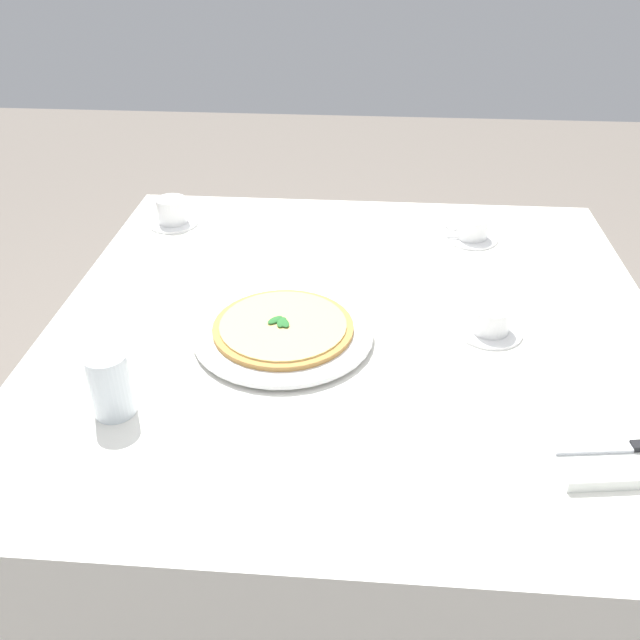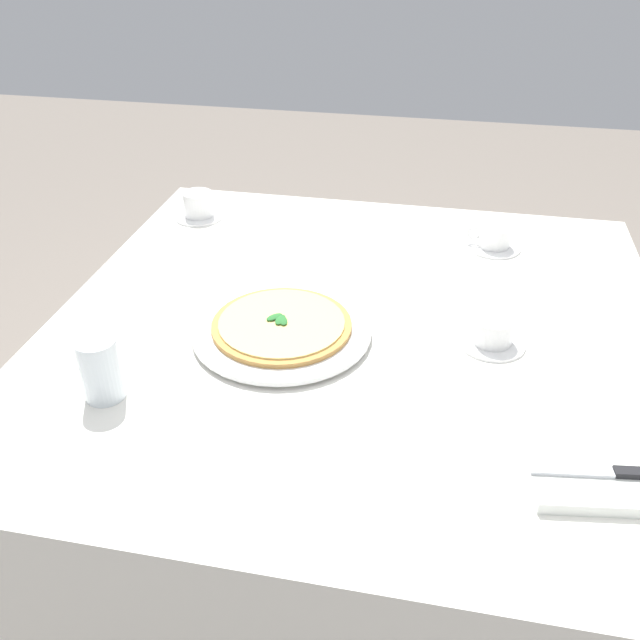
{
  "view_description": "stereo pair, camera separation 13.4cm",
  "coord_description": "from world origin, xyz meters",
  "px_view_note": "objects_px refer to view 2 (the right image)",
  "views": [
    {
      "loc": [
        -0.02,
        1.16,
        1.48
      ],
      "look_at": [
        0.07,
        0.04,
        0.75
      ],
      "focal_mm": 38.25,
      "sensor_mm": 36.0,
      "label": 1
    },
    {
      "loc": [
        -0.15,
        1.15,
        1.48
      ],
      "look_at": [
        0.07,
        0.04,
        0.75
      ],
      "focal_mm": 38.25,
      "sensor_mm": 36.0,
      "label": 2
    }
  ],
  "objects_px": {
    "coffee_cup_far_right": "(493,332)",
    "dinner_knife": "(605,472)",
    "pizza": "(282,324)",
    "coffee_cup_right_edge": "(494,238)",
    "pizza_plate": "(282,330)",
    "napkin_folded": "(604,479)",
    "coffee_cup_near_right": "(198,206)",
    "water_glass_far_left": "(101,372)"
  },
  "relations": [
    {
      "from": "coffee_cup_near_right",
      "to": "coffee_cup_right_edge",
      "type": "distance_m",
      "value": 0.76
    },
    {
      "from": "coffee_cup_far_right",
      "to": "coffee_cup_right_edge",
      "type": "relative_size",
      "value": 0.99
    },
    {
      "from": "water_glass_far_left",
      "to": "coffee_cup_right_edge",
      "type": "bearing_deg",
      "value": -133.07
    },
    {
      "from": "coffee_cup_right_edge",
      "to": "napkin_folded",
      "type": "xyz_separation_m",
      "value": [
        -0.15,
        0.76,
        -0.02
      ]
    },
    {
      "from": "pizza_plate",
      "to": "coffee_cup_far_right",
      "type": "distance_m",
      "value": 0.41
    },
    {
      "from": "coffee_cup_near_right",
      "to": "napkin_folded",
      "type": "height_order",
      "value": "coffee_cup_near_right"
    },
    {
      "from": "coffee_cup_far_right",
      "to": "coffee_cup_right_edge",
      "type": "bearing_deg",
      "value": -91.26
    },
    {
      "from": "coffee_cup_right_edge",
      "to": "napkin_folded",
      "type": "distance_m",
      "value": 0.77
    },
    {
      "from": "pizza",
      "to": "coffee_cup_right_edge",
      "type": "height_order",
      "value": "coffee_cup_right_edge"
    },
    {
      "from": "coffee_cup_far_right",
      "to": "pizza",
      "type": "bearing_deg",
      "value": 7.24
    },
    {
      "from": "pizza",
      "to": "coffee_cup_far_right",
      "type": "distance_m",
      "value": 0.41
    },
    {
      "from": "coffee_cup_right_edge",
      "to": "napkin_folded",
      "type": "bearing_deg",
      "value": 101.1
    },
    {
      "from": "coffee_cup_near_right",
      "to": "coffee_cup_right_edge",
      "type": "xyz_separation_m",
      "value": [
        -0.76,
        0.03,
        -0.01
      ]
    },
    {
      "from": "pizza",
      "to": "dinner_knife",
      "type": "distance_m",
      "value": 0.63
    },
    {
      "from": "coffee_cup_right_edge",
      "to": "pizza",
      "type": "bearing_deg",
      "value": 48.77
    },
    {
      "from": "napkin_folded",
      "to": "coffee_cup_near_right",
      "type": "bearing_deg",
      "value": -48.88
    },
    {
      "from": "water_glass_far_left",
      "to": "pizza_plate",
      "type": "bearing_deg",
      "value": -136.36
    },
    {
      "from": "coffee_cup_near_right",
      "to": "coffee_cup_far_right",
      "type": "bearing_deg",
      "value": 149.07
    },
    {
      "from": "pizza",
      "to": "napkin_folded",
      "type": "height_order",
      "value": "pizza"
    },
    {
      "from": "pizza",
      "to": "napkin_folded",
      "type": "relative_size",
      "value": 1.16
    },
    {
      "from": "coffee_cup_far_right",
      "to": "dinner_knife",
      "type": "distance_m",
      "value": 0.37
    },
    {
      "from": "coffee_cup_far_right",
      "to": "napkin_folded",
      "type": "height_order",
      "value": "coffee_cup_far_right"
    },
    {
      "from": "pizza_plate",
      "to": "napkin_folded",
      "type": "xyz_separation_m",
      "value": [
        -0.56,
        0.29,
        -0.0
      ]
    },
    {
      "from": "napkin_folded",
      "to": "dinner_knife",
      "type": "relative_size",
      "value": 1.2
    },
    {
      "from": "pizza",
      "to": "napkin_folded",
      "type": "distance_m",
      "value": 0.63
    },
    {
      "from": "coffee_cup_near_right",
      "to": "napkin_folded",
      "type": "distance_m",
      "value": 1.21
    },
    {
      "from": "coffee_cup_far_right",
      "to": "water_glass_far_left",
      "type": "height_order",
      "value": "water_glass_far_left"
    },
    {
      "from": "coffee_cup_near_right",
      "to": "napkin_folded",
      "type": "bearing_deg",
      "value": 139.0
    },
    {
      "from": "coffee_cup_right_edge",
      "to": "pizza_plate",
      "type": "bearing_deg",
      "value": 48.78
    },
    {
      "from": "pizza_plate",
      "to": "coffee_cup_near_right",
      "type": "relative_size",
      "value": 2.69
    },
    {
      "from": "pizza_plate",
      "to": "napkin_folded",
      "type": "height_order",
      "value": "napkin_folded"
    },
    {
      "from": "coffee_cup_far_right",
      "to": "coffee_cup_near_right",
      "type": "height_order",
      "value": "coffee_cup_near_right"
    },
    {
      "from": "coffee_cup_right_edge",
      "to": "dinner_knife",
      "type": "relative_size",
      "value": 0.68
    },
    {
      "from": "coffee_cup_near_right",
      "to": "water_glass_far_left",
      "type": "bearing_deg",
      "value": 97.47
    },
    {
      "from": "coffee_cup_far_right",
      "to": "water_glass_far_left",
      "type": "bearing_deg",
      "value": 24.07
    },
    {
      "from": "coffee_cup_far_right",
      "to": "coffee_cup_right_edge",
      "type": "height_order",
      "value": "same"
    },
    {
      "from": "water_glass_far_left",
      "to": "dinner_knife",
      "type": "xyz_separation_m",
      "value": [
        -0.81,
        0.05,
        -0.03
      ]
    },
    {
      "from": "pizza",
      "to": "coffee_cup_far_right",
      "type": "xyz_separation_m",
      "value": [
        -0.4,
        -0.05,
        0.0
      ]
    },
    {
      "from": "pizza_plate",
      "to": "pizza",
      "type": "distance_m",
      "value": 0.01
    },
    {
      "from": "coffee_cup_right_edge",
      "to": "water_glass_far_left",
      "type": "height_order",
      "value": "water_glass_far_left"
    },
    {
      "from": "pizza",
      "to": "coffee_cup_right_edge",
      "type": "distance_m",
      "value": 0.62
    },
    {
      "from": "coffee_cup_right_edge",
      "to": "water_glass_far_left",
      "type": "xyz_separation_m",
      "value": [
        0.66,
        0.71,
        0.02
      ]
    }
  ]
}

